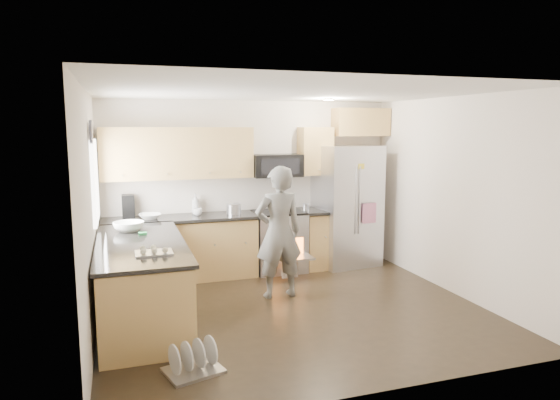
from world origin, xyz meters
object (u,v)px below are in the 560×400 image
object	(u,v)px
refrigerator	(347,206)
person	(279,232)
stove_range	(279,227)
dish_rack	(193,363)

from	to	relation	value
refrigerator	person	size ratio (longest dim) A/B	1.12
stove_range	refrigerator	world-z (taller)	refrigerator
stove_range	person	bearing A→B (deg)	-107.75
stove_range	refrigerator	size ratio (longest dim) A/B	0.93
dish_rack	stove_range	bearing A→B (deg)	58.78
stove_range	refrigerator	bearing A→B (deg)	0.36
stove_range	person	distance (m)	1.22
refrigerator	dish_rack	bearing A→B (deg)	-142.41
stove_range	dish_rack	bearing A→B (deg)	-121.22
stove_range	dish_rack	world-z (taller)	stove_range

